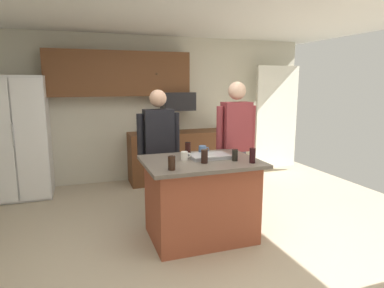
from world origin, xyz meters
TOP-DOWN VIEW (x-y plane):
  - floor at (0.00, 0.00)m, footprint 7.04×7.04m
  - back_wall at (0.00, 2.80)m, footprint 6.40×0.10m
  - french_door_window_panel at (2.60, 2.40)m, footprint 0.90×0.06m
  - cabinet_run_upper at (-0.40, 2.60)m, footprint 2.40×0.38m
  - cabinet_run_lower at (0.60, 2.48)m, footprint 1.80×0.63m
  - refrigerator at (-2.00, 2.38)m, footprint 0.89×0.76m
  - microwave_over_range at (0.60, 2.50)m, footprint 0.56×0.40m
  - kitchen_island at (0.17, 0.17)m, footprint 1.27×0.96m
  - person_host_foreground at (-0.12, 0.96)m, footprint 0.57×0.22m
  - person_guest_by_door at (0.89, 0.74)m, footprint 0.57×0.24m
  - tumbler_amber at (0.65, -0.15)m, footprint 0.07×0.07m
  - glass_dark_ale at (0.52, 0.01)m, footprint 0.07×0.07m
  - glass_short_whisky at (0.11, 0.43)m, footprint 0.07×0.07m
  - mug_ceramic_white at (0.30, 0.43)m, footprint 0.13×0.09m
  - mug_blue_stoneware at (0.00, 0.23)m, footprint 0.12×0.08m
  - glass_stout_tall at (-0.25, -0.15)m, footprint 0.07×0.07m
  - glass_pilsner at (0.16, 0.02)m, footprint 0.07×0.07m
  - serving_tray at (0.30, 0.22)m, footprint 0.44×0.30m

SIDE VIEW (x-z plane):
  - floor at x=0.00m, z-range 0.00..0.00m
  - cabinet_run_lower at x=0.60m, z-range 0.00..0.90m
  - kitchen_island at x=0.17m, z-range 0.01..0.93m
  - serving_tray at x=0.30m, z-range 0.92..0.96m
  - refrigerator at x=-2.00m, z-range 0.00..1.88m
  - mug_blue_stoneware at x=0.00m, z-range 0.92..1.02m
  - mug_ceramic_white at x=0.30m, z-range 0.92..1.03m
  - person_host_foreground at x=-0.12m, z-range 0.13..1.82m
  - glass_dark_ale at x=0.52m, z-range 0.92..1.05m
  - glass_stout_tall at x=-0.25m, z-range 0.92..1.06m
  - glass_pilsner at x=0.16m, z-range 0.92..1.07m
  - glass_short_whisky at x=0.11m, z-range 0.92..1.08m
  - tumbler_amber at x=0.65m, z-range 0.92..1.08m
  - person_guest_by_door at x=0.89m, z-range 0.15..1.94m
  - french_door_window_panel at x=2.60m, z-range 0.10..2.10m
  - back_wall at x=0.00m, z-range 0.00..2.60m
  - microwave_over_range at x=0.60m, z-range 1.29..1.61m
  - cabinet_run_upper at x=-0.40m, z-range 1.55..2.30m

